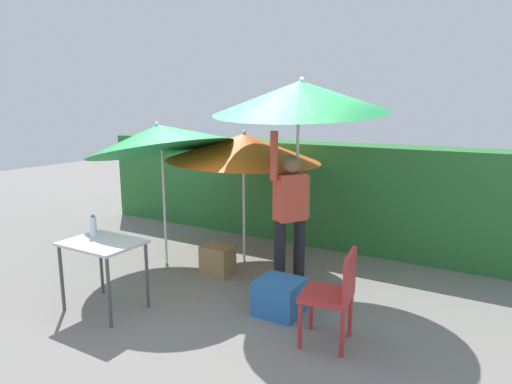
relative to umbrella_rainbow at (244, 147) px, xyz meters
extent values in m
plane|color=gray|center=(0.42, -0.70, -1.61)|extent=(24.00, 24.00, 0.00)
cube|color=#2D7033|center=(0.42, 1.41, -0.81)|extent=(8.00, 0.70, 1.59)
cylinder|color=silver|center=(0.00, -0.01, -0.89)|extent=(0.04, 0.04, 1.42)
cone|color=#EA5919|center=(0.00, 0.00, 0.00)|extent=(2.11, 2.10, 0.44)
sphere|color=silver|center=(0.00, 0.01, 0.20)|extent=(0.05, 0.05, 0.05)
cylinder|color=silver|center=(0.94, -0.31, -0.57)|extent=(0.04, 0.04, 2.08)
cone|color=green|center=(0.96, -0.30, 0.66)|extent=(2.07, 2.09, 0.59)
sphere|color=silver|center=(0.98, -0.30, 0.85)|extent=(0.05, 0.05, 0.05)
cylinder|color=silver|center=(-0.89, -0.63, -0.82)|extent=(0.04, 0.04, 1.58)
cone|color=green|center=(-0.89, -0.67, 0.14)|extent=(1.99, 1.96, 0.82)
sphere|color=silver|center=(-0.90, -0.70, 0.33)|extent=(0.05, 0.05, 0.05)
cylinder|color=black|center=(0.86, -0.57, -1.20)|extent=(0.14, 0.14, 0.82)
cylinder|color=black|center=(1.00, -0.33, -1.20)|extent=(0.14, 0.14, 0.82)
cube|color=#E04C38|center=(0.93, -0.45, -0.51)|extent=(0.37, 0.42, 0.56)
sphere|color=#8C6647|center=(0.93, -0.45, -0.12)|extent=(0.22, 0.22, 0.22)
cylinder|color=#E04C38|center=(0.81, -0.65, -0.01)|extent=(0.12, 0.12, 0.56)
cylinder|color=#8C6647|center=(1.05, -0.25, -0.53)|extent=(0.12, 0.12, 0.52)
cylinder|color=#B72D2D|center=(1.60, -1.33, -1.39)|extent=(0.04, 0.04, 0.44)
cylinder|color=#B72D2D|center=(1.65, -1.71, -1.39)|extent=(0.04, 0.04, 0.44)
cylinder|color=#B72D2D|center=(1.97, -1.27, -1.39)|extent=(0.04, 0.04, 0.44)
cylinder|color=#B72D2D|center=(2.03, -1.65, -1.39)|extent=(0.04, 0.04, 0.44)
cube|color=#B72D2D|center=(1.81, -1.49, -1.14)|extent=(0.50, 0.50, 0.05)
cube|color=#B72D2D|center=(2.01, -1.46, -0.92)|extent=(0.10, 0.44, 0.40)
cube|color=#2D6BB7|center=(1.17, -1.18, -1.42)|extent=(0.46, 0.44, 0.37)
cube|color=#9E7A4C|center=(-0.02, -0.62, -1.42)|extent=(0.39, 0.29, 0.38)
cylinder|color=#4C4C51|center=(-0.13, -1.78, -1.24)|extent=(0.04, 0.04, 0.73)
cylinder|color=#4C4C51|center=(-0.85, -1.78, -1.24)|extent=(0.04, 0.04, 0.73)
cylinder|color=#4C4C51|center=(-0.13, -2.30, -1.24)|extent=(0.04, 0.04, 0.73)
cylinder|color=#4C4C51|center=(-0.85, -2.30, -1.24)|extent=(0.04, 0.04, 0.73)
cube|color=silver|center=(-0.49, -2.04, -0.86)|extent=(0.80, 0.60, 0.03)
cylinder|color=silver|center=(-0.71, -1.96, -0.74)|extent=(0.07, 0.07, 0.22)
cylinder|color=#2D60B7|center=(-0.71, -1.96, -0.62)|extent=(0.04, 0.04, 0.02)
camera|label=1|loc=(3.17, -5.07, 0.56)|focal=31.05mm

